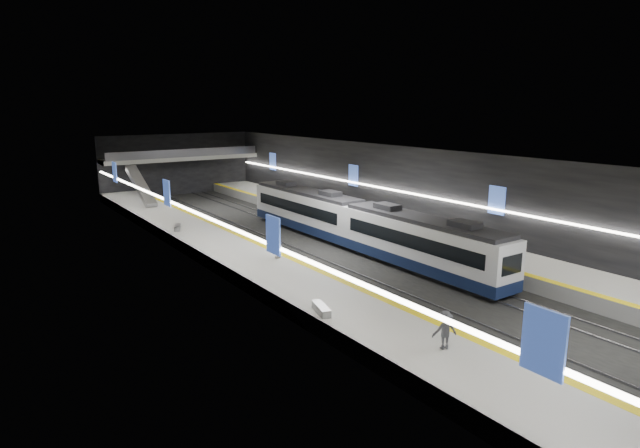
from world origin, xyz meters
TOP-DOWN VIEW (x-y plane):
  - ground at (0.00, 0.00)m, footprint 70.00×70.00m
  - ceiling at (0.00, 0.00)m, footprint 20.00×70.00m
  - wall_left at (-10.00, 0.00)m, footprint 0.04×70.00m
  - wall_right at (10.00, 0.00)m, footprint 0.04×70.00m
  - wall_back at (0.00, 35.00)m, footprint 20.00×0.04m
  - platform_left at (-7.50, 0.00)m, footprint 5.00×70.00m
  - tile_surface_left at (-7.50, 0.00)m, footprint 5.00×70.00m
  - tactile_strip_left at (-5.30, 0.00)m, footprint 0.60×70.00m
  - platform_right at (7.50, 0.00)m, footprint 5.00×70.00m
  - tile_surface_right at (7.50, 0.00)m, footprint 5.00×70.00m
  - tactile_strip_right at (5.30, 0.00)m, footprint 0.60×70.00m
  - rails at (-0.00, 0.00)m, footprint 6.52×70.00m
  - train at (2.50, 0.02)m, footprint 2.69×30.05m
  - ad_posters at (-0.00, 1.00)m, footprint 19.94×53.50m
  - cove_light_left at (-9.80, 0.00)m, footprint 0.25×68.60m
  - cove_light_right at (9.80, 0.00)m, footprint 0.25×68.60m
  - mezzanine_bridge at (0.00, 32.93)m, footprint 20.00×3.00m
  - escalator at (-7.50, 26.00)m, footprint 1.20×7.50m
  - bench_left_near at (-9.37, -12.01)m, footprint 0.95×1.85m
  - bench_left_far at (-8.86, 10.87)m, footprint 1.16×1.77m
  - bench_right_far at (8.52, 15.63)m, footprint 1.01×1.83m
  - passenger_right_a at (6.32, -11.80)m, footprint 0.41×0.63m
  - passenger_left_a at (-6.01, -1.76)m, footprint 0.74×1.18m
  - passenger_left_b at (-7.22, -18.61)m, footprint 1.33×1.06m

SIDE VIEW (x-z plane):
  - ground at x=0.00m, z-range 0.00..0.00m
  - rails at x=0.00m, z-range 0.00..0.12m
  - platform_left at x=-7.50m, z-range 0.00..1.00m
  - platform_right at x=7.50m, z-range 0.00..1.00m
  - tile_surface_left at x=-7.50m, z-range 1.00..1.02m
  - tile_surface_right at x=7.50m, z-range 1.00..1.02m
  - tactile_strip_left at x=-5.30m, z-range 1.01..1.03m
  - tactile_strip_right at x=5.30m, z-range 1.01..1.03m
  - bench_left_far at x=-8.86m, z-range 1.00..1.42m
  - bench_right_far at x=8.52m, z-range 1.00..1.43m
  - bench_left_near at x=-9.37m, z-range 1.00..1.44m
  - passenger_right_a at x=6.32m, z-range 1.00..2.70m
  - passenger_left_b at x=-7.22m, z-range 1.00..2.80m
  - passenger_left_a at x=-6.01m, z-range 1.00..2.87m
  - train at x=2.50m, z-range 0.40..4.00m
  - escalator at x=-7.50m, z-range 0.94..4.86m
  - cove_light_left at x=-9.80m, z-range 3.74..3.86m
  - cove_light_right at x=9.80m, z-range 3.74..3.86m
  - wall_left at x=-10.00m, z-range 0.00..8.00m
  - wall_right at x=10.00m, z-range 0.00..8.00m
  - wall_back at x=0.00m, z-range 0.00..8.00m
  - ad_posters at x=0.00m, z-range 3.40..5.60m
  - mezzanine_bridge at x=0.00m, z-range 4.29..5.79m
  - ceiling at x=0.00m, z-range 7.98..8.02m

